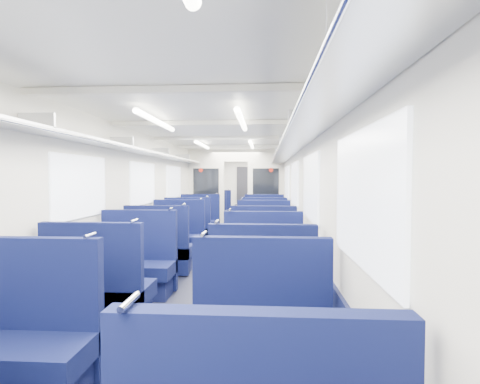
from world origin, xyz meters
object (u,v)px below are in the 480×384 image
seat_11 (263,272)px  seat_21 (264,216)px  seat_20 (210,216)px  bulkhead (236,188)px  seat_19 (264,224)px  seat_17 (264,231)px  seat_6 (22,348)px  seat_7 (262,347)px  seat_14 (178,239)px  seat_13 (263,253)px  seat_9 (263,299)px  seat_16 (189,231)px  seat_15 (264,240)px  end_door (245,190)px  seat_10 (136,268)px  seat_8 (98,295)px  seat_22 (216,212)px  seat_23 (264,213)px  seat_18 (199,224)px  seat_12 (159,252)px

seat_11 → seat_21: (0.00, 6.77, 0.00)m
seat_20 → bulkhead: bearing=-30.0°
seat_19 → seat_17: bearing=-90.0°
bulkhead → seat_6: size_ratio=2.47×
seat_7 → seat_14: 4.77m
seat_13 → seat_17: size_ratio=1.00×
seat_7 → seat_9: size_ratio=1.00×
bulkhead → seat_16: bearing=-106.9°
seat_15 → seat_16: same height
end_door → seat_20: (-0.83, -4.90, -0.65)m
seat_10 → seat_14: (0.00, 2.31, 0.00)m
end_door → seat_19: size_ratio=1.77×
seat_8 → seat_19: (1.66, 5.77, 0.00)m
seat_14 → seat_22: (0.00, 5.59, 0.00)m
seat_15 → seat_22: size_ratio=1.00×
seat_14 → seat_19: 2.88m
seat_16 → seat_23: size_ratio=1.00×
bulkhead → seat_21: 1.34m
seat_6 → seat_19: bearing=76.6°
seat_21 → seat_20: bearing=-177.0°
seat_13 → seat_15: 1.16m
seat_13 → seat_18: bearing=114.8°
seat_15 → seat_7: bearing=-90.0°
end_door → bulkhead: size_ratio=0.71×
seat_22 → seat_23: bearing=-5.9°
seat_6 → seat_19: same height
seat_7 → seat_17: (0.00, 5.64, 0.00)m
seat_17 → seat_23: same height
seat_8 → seat_12: size_ratio=1.00×
seat_13 → end_door: bearing=94.6°
seat_8 → seat_11: (1.66, 1.01, 0.00)m
end_door → seat_21: end_door is taller
seat_8 → seat_12: same height
seat_19 → seat_21: same height
seat_11 → seat_23: bearing=90.0°
seat_8 → seat_17: same height
seat_12 → seat_10: bearing=-90.0°
seat_10 → seat_23: same height
seat_17 → seat_19: size_ratio=1.00×
seat_10 → seat_19: (1.66, 4.67, 0.00)m
seat_13 → seat_12: bearing=-178.7°
seat_6 → seat_21: size_ratio=1.00×
seat_19 → seat_20: (-1.66, 1.93, 0.00)m
seat_18 → seat_17: bearing=-36.1°
seat_14 → seat_16: bearing=90.0°
end_door → seat_20: 5.01m
seat_18 → seat_23: bearing=61.4°
seat_10 → seat_23: bearing=77.9°
seat_7 → seat_9: bearing=90.0°
seat_12 → seat_17: bearing=55.6°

